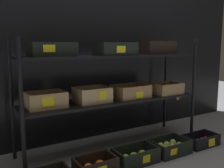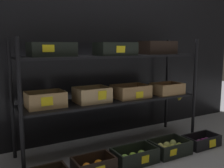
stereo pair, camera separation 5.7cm
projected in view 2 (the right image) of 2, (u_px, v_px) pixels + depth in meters
The scene contains 7 objects.
ground_plane at pixel (112, 147), 2.54m from camera, with size 10.00×10.00×0.00m, color gray.
storefront_wall at pixel (93, 53), 2.76m from camera, with size 4.17×0.12×1.85m, color black.
display_rack at pixel (112, 78), 2.43m from camera, with size 1.91×0.47×1.07m.
crate_ground_orange at pixel (94, 167), 2.02m from camera, with size 0.32×0.21×0.13m.
crate_ground_center_apple_green at pixel (135, 157), 2.19m from camera, with size 0.38×0.23×0.13m.
crate_ground_pear at pixel (169, 148), 2.38m from camera, with size 0.35×0.26×0.13m.
crate_ground_plum at pixel (201, 142), 2.56m from camera, with size 0.36×0.21×0.11m.
Camera 2 is at (-1.18, -2.11, 1.01)m, focal length 40.82 mm.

